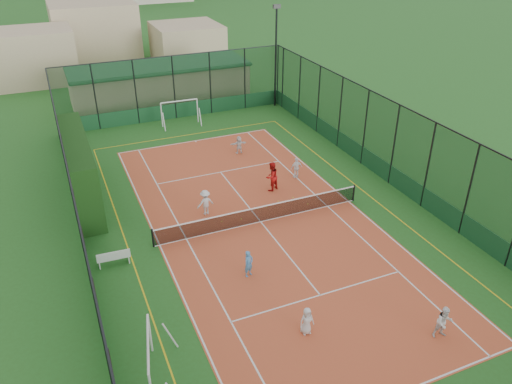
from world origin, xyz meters
TOP-DOWN VIEW (x-y plane):
  - ground at (0.00, 0.00)m, footprint 300.00×300.00m
  - court_slab at (0.00, 0.00)m, footprint 11.17×23.97m
  - tennis_net at (0.00, 0.00)m, footprint 11.67×0.12m
  - perimeter_fence at (0.00, 0.00)m, footprint 18.12×34.12m
  - floodlight_ne at (8.60, 16.60)m, footprint 0.60×0.26m
  - clubhouse at (0.00, 22.00)m, footprint 15.20×7.20m
  - hedge_left at (-8.30, 6.40)m, footprint 1.28×8.55m
  - white_bench at (-7.80, -0.70)m, footprint 1.55×0.50m
  - futsal_goal_near at (-7.65, -7.96)m, footprint 2.90×1.36m
  - futsal_goal_far at (-0.07, 15.50)m, footprint 2.96×0.95m
  - child_near_left at (-1.60, -8.09)m, footprint 0.61×0.41m
  - child_near_mid at (-2.31, -3.92)m, footprint 0.56×0.48m
  - child_near_right at (3.14, -10.34)m, footprint 0.79×0.67m
  - child_far_left at (-2.44, 1.92)m, footprint 1.01×0.67m
  - child_far_right at (4.11, 3.87)m, footprint 0.79×0.34m
  - child_far_back at (2.16, 8.67)m, footprint 1.16×0.41m
  - coach at (2.01, 3.01)m, footprint 1.07×0.98m
  - tennis_balls at (0.89, 1.10)m, footprint 5.17×1.05m

SIDE VIEW (x-z plane):
  - ground at x=0.00m, z-range 0.00..0.00m
  - court_slab at x=0.00m, z-range 0.00..0.01m
  - tennis_balls at x=0.89m, z-range 0.01..0.08m
  - white_bench at x=-7.80m, z-range 0.00..0.86m
  - tennis_net at x=0.00m, z-range 0.00..1.06m
  - child_near_left at x=-1.60m, z-range 0.01..1.22m
  - child_far_back at x=2.16m, z-range 0.01..1.24m
  - child_near_mid at x=-2.31m, z-range 0.01..1.32m
  - child_far_right at x=4.11m, z-range 0.01..1.35m
  - child_near_right at x=3.14m, z-range 0.01..1.43m
  - child_far_left at x=-2.44m, z-range 0.01..1.47m
  - futsal_goal_near at x=-7.65m, z-range 0.00..1.80m
  - coach at x=2.01m, z-range 0.01..1.81m
  - futsal_goal_far at x=-0.07m, z-range 0.00..1.89m
  - clubhouse at x=0.00m, z-range 0.00..3.15m
  - hedge_left at x=-8.30m, z-range 0.00..3.74m
  - perimeter_fence at x=0.00m, z-range 0.00..5.00m
  - floodlight_ne at x=8.60m, z-range 0.00..8.25m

